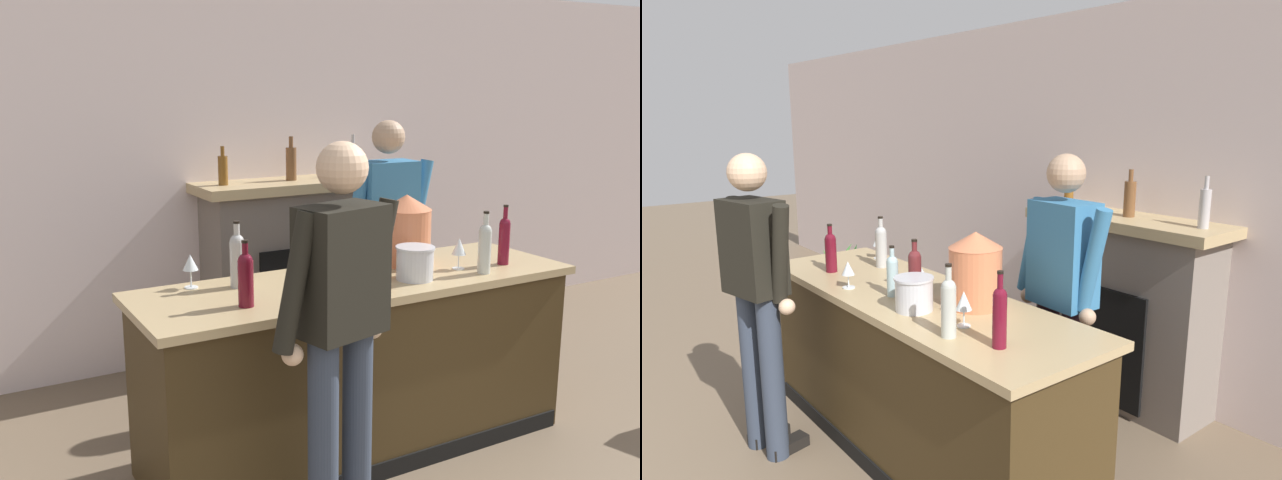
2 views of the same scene
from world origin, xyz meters
TOP-DOWN VIEW (x-y plane):
  - wall_back_panel at (0.00, 4.59)m, footprint 12.00×0.07m
  - bar_counter at (-0.11, 2.81)m, footprint 2.44×0.76m
  - fireplace_stone at (0.24, 4.33)m, footprint 1.40×0.52m
  - person_customer at (-0.65, 2.11)m, footprint 0.65×0.37m
  - person_bartender at (0.48, 3.41)m, footprint 0.66×0.32m
  - copper_dispenser at (0.29, 2.94)m, footprint 0.29×0.32m
  - ice_bucket_steel at (0.14, 2.65)m, footprint 0.21×0.21m
  - wine_bottle_rose_blush at (-0.08, 2.81)m, footprint 0.08×0.08m
  - wine_bottle_merlot_tall at (-0.14, 2.70)m, footprint 0.07×0.07m
  - wine_bottle_riesling_slim at (-0.74, 2.98)m, footprint 0.08×0.08m
  - wine_bottle_port_short at (-0.83, 2.66)m, footprint 0.07×0.07m
  - wine_bottle_burgundy_dark at (0.78, 2.67)m, footprint 0.06×0.06m
  - wine_bottle_chardonnay_pale at (0.55, 2.57)m, footprint 0.07×0.07m
  - wine_glass_back_row at (-0.95, 3.08)m, footprint 0.08×0.08m
  - wine_glass_near_bucket at (-0.16, 2.89)m, footprint 0.08×0.08m
  - wine_glass_front_left at (-0.43, 2.57)m, footprint 0.08×0.08m
  - wine_glass_front_right at (0.49, 2.71)m, footprint 0.08×0.08m

SIDE VIEW (x-z plane):
  - bar_counter at x=-0.11m, z-range 0.00..0.99m
  - fireplace_stone at x=0.24m, z-range -0.15..1.49m
  - person_customer at x=-0.65m, z-range 0.10..1.88m
  - person_bartender at x=0.48m, z-range 0.10..1.88m
  - ice_bucket_steel at x=0.14m, z-range 0.99..1.16m
  - wine_glass_front_left at x=-0.43m, z-range 1.02..1.18m
  - wine_glass_near_bucket at x=-0.16m, z-range 1.02..1.18m
  - wine_glass_front_right at x=0.49m, z-range 1.02..1.20m
  - wine_glass_back_row at x=-0.95m, z-range 1.02..1.20m
  - wine_bottle_merlot_tall at x=-0.14m, z-range 0.97..1.26m
  - wine_bottle_port_short at x=-0.83m, z-range 0.97..1.29m
  - wine_bottle_rose_blush at x=-0.08m, z-range 0.97..1.29m
  - wine_bottle_burgundy_dark at x=0.78m, z-range 0.96..1.31m
  - wine_bottle_chardonnay_pale at x=0.55m, z-range 0.97..1.31m
  - wine_bottle_riesling_slim at x=-0.74m, z-range 0.97..1.31m
  - copper_dispenser at x=0.29m, z-range 0.99..1.39m
  - wall_back_panel at x=0.00m, z-range 0.00..2.75m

